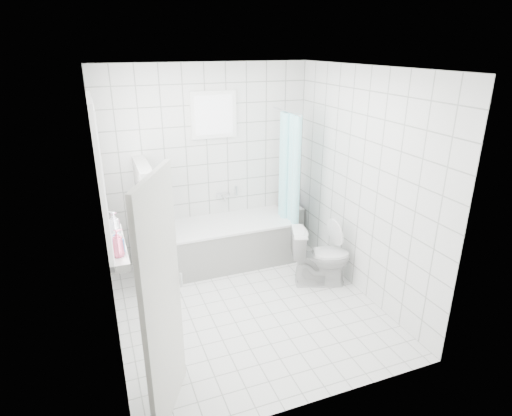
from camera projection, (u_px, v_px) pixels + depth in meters
name	position (u px, v px, depth m)	size (l,w,h in m)	color
ground	(247.00, 307.00, 4.87)	(3.00, 3.00, 0.00)	white
ceiling	(245.00, 67.00, 3.94)	(3.00, 3.00, 0.00)	white
wall_back	(208.00, 164.00, 5.71)	(2.80, 0.02, 2.60)	white
wall_front	(317.00, 266.00, 3.10)	(2.80, 0.02, 2.60)	white
wall_left	(103.00, 219.00, 3.93)	(0.02, 3.00, 2.60)	white
wall_right	(361.00, 185.00, 4.88)	(0.02, 3.00, 2.60)	white
window_left	(102.00, 178.00, 4.10)	(0.01, 0.90, 1.40)	white
window_back	(214.00, 115.00, 5.47)	(0.50, 0.01, 0.50)	white
window_sill	(116.00, 247.00, 4.38)	(0.18, 1.02, 0.08)	white
door	(162.00, 304.00, 3.17)	(0.04, 0.80, 2.00)	silver
bathtub	(225.00, 243.00, 5.78)	(1.84, 0.77, 0.58)	white
partition_wall	(148.00, 223.00, 5.23)	(0.15, 0.85, 1.50)	white
tiled_ledge	(288.00, 225.00, 6.36)	(0.40, 0.24, 0.55)	white
toilet	(321.00, 256.00, 5.24)	(0.41, 0.72, 0.73)	silver
curtain_rod	(286.00, 111.00, 5.43)	(0.02, 0.02, 0.80)	silver
shower_curtain	(289.00, 182.00, 5.64)	(0.14, 0.48, 1.78)	#56FAFF
tub_faucet	(223.00, 195.00, 5.90)	(0.18, 0.06, 0.06)	silver
sill_bottles	(116.00, 233.00, 4.30)	(0.18, 0.74, 0.30)	#3696F3
ledge_bottles	(289.00, 201.00, 6.21)	(0.18, 0.15, 0.27)	green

